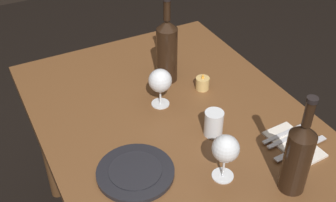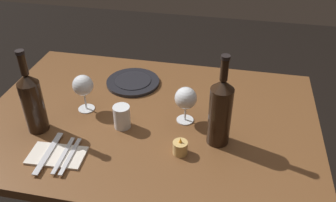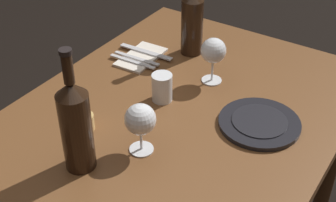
# 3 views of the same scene
# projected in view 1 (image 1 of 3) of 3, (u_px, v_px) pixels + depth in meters

# --- Properties ---
(dining_table) EXTENTS (1.30, 0.90, 0.74)m
(dining_table) POSITION_uv_depth(u_px,v_px,m) (180.00, 145.00, 1.53)
(dining_table) COLOR brown
(dining_table) RESTS_ON ground
(wine_glass_left) EXTENTS (0.08, 0.08, 0.15)m
(wine_glass_left) POSITION_uv_depth(u_px,v_px,m) (160.00, 81.00, 1.52)
(wine_glass_left) COLOR white
(wine_glass_left) RESTS_ON dining_table
(wine_glass_right) EXTENTS (0.08, 0.08, 0.15)m
(wine_glass_right) POSITION_uv_depth(u_px,v_px,m) (226.00, 149.00, 1.23)
(wine_glass_right) COLOR white
(wine_glass_right) RESTS_ON dining_table
(wine_bottle) EXTENTS (0.08, 0.08, 0.34)m
(wine_bottle) POSITION_uv_depth(u_px,v_px,m) (167.00, 49.00, 1.62)
(wine_bottle) COLOR black
(wine_bottle) RESTS_ON dining_table
(wine_bottle_second) EXTENTS (0.08, 0.08, 0.32)m
(wine_bottle_second) POSITION_uv_depth(u_px,v_px,m) (298.00, 156.00, 1.19)
(wine_bottle_second) COLOR black
(wine_bottle_second) RESTS_ON dining_table
(water_tumbler) EXTENTS (0.06, 0.06, 0.09)m
(water_tumbler) POSITION_uv_depth(u_px,v_px,m) (214.00, 124.00, 1.42)
(water_tumbler) COLOR white
(water_tumbler) RESTS_ON dining_table
(votive_candle) EXTENTS (0.05, 0.05, 0.07)m
(votive_candle) POSITION_uv_depth(u_px,v_px,m) (202.00, 84.00, 1.64)
(votive_candle) COLOR #DBB266
(votive_candle) RESTS_ON dining_table
(dinner_plate) EXTENTS (0.24, 0.24, 0.02)m
(dinner_plate) POSITION_uv_depth(u_px,v_px,m) (135.00, 172.00, 1.30)
(dinner_plate) COLOR black
(dinner_plate) RESTS_ON dining_table
(folded_napkin) EXTENTS (0.20, 0.12, 0.01)m
(folded_napkin) POSITION_uv_depth(u_px,v_px,m) (294.00, 144.00, 1.40)
(folded_napkin) COLOR silver
(folded_napkin) RESTS_ON dining_table
(fork_inner) EXTENTS (0.02, 0.18, 0.00)m
(fork_inner) POSITION_uv_depth(u_px,v_px,m) (289.00, 138.00, 1.41)
(fork_inner) COLOR silver
(fork_inner) RESTS_ON folded_napkin
(fork_outer) EXTENTS (0.02, 0.18, 0.00)m
(fork_outer) POSITION_uv_depth(u_px,v_px,m) (284.00, 134.00, 1.43)
(fork_outer) COLOR silver
(fork_outer) RESTS_ON folded_napkin
(table_knife) EXTENTS (0.03, 0.21, 0.00)m
(table_knife) POSITION_uv_depth(u_px,v_px,m) (301.00, 148.00, 1.37)
(table_knife) COLOR silver
(table_knife) RESTS_ON folded_napkin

